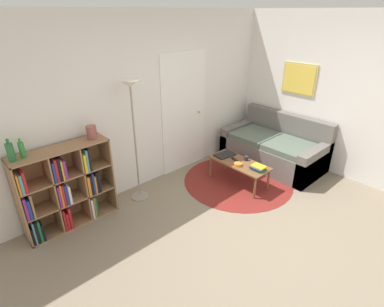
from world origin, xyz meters
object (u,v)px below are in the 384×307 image
(floor_lamp, at_px, (132,107))
(bottle_left, at_px, (11,152))
(vase_on_shelf, at_px, (91,132))
(couch, at_px, (275,148))
(coffee_table, at_px, (239,165))
(bowl, at_px, (238,164))
(bookshelf, at_px, (64,189))
(bottle_middle, at_px, (22,150))
(laptop, at_px, (225,155))
(cup, at_px, (246,158))

(floor_lamp, height_order, bottle_left, floor_lamp)
(floor_lamp, relative_size, vase_on_shelf, 10.26)
(couch, relative_size, coffee_table, 1.76)
(floor_lamp, bearing_deg, bowl, -32.22)
(floor_lamp, relative_size, bottle_left, 6.82)
(bowl, bearing_deg, bookshelf, 158.19)
(vase_on_shelf, bearing_deg, couch, -15.60)
(floor_lamp, xyz_separation_m, vase_on_shelf, (-0.56, 0.11, -0.24))
(bottle_middle, relative_size, vase_on_shelf, 1.32)
(bowl, relative_size, bottle_middle, 0.55)
(vase_on_shelf, bearing_deg, laptop, -15.22)
(bottle_middle, bearing_deg, bowl, -19.42)
(floor_lamp, xyz_separation_m, cup, (1.54, -0.79, -0.99))
(couch, xyz_separation_m, bowl, (-1.17, -0.08, 0.11))
(laptop, relative_size, bottle_middle, 1.54)
(vase_on_shelf, bearing_deg, bottle_middle, 179.01)
(coffee_table, height_order, vase_on_shelf, vase_on_shelf)
(couch, height_order, vase_on_shelf, vase_on_shelf)
(couch, bearing_deg, bowl, -176.09)
(laptop, xyz_separation_m, bowl, (-0.13, -0.39, 0.01))
(couch, xyz_separation_m, coffee_table, (-1.06, -0.02, 0.05))
(floor_lamp, distance_m, vase_on_shelf, 0.62)
(laptop, relative_size, cup, 4.88)
(bowl, bearing_deg, laptop, 71.62)
(floor_lamp, distance_m, bowl, 1.83)
(bookshelf, bearing_deg, bowl, -21.81)
(couch, relative_size, laptop, 4.91)
(vase_on_shelf, bearing_deg, cup, -23.17)
(laptop, bearing_deg, bottle_left, 169.53)
(bookshelf, height_order, vase_on_shelf, vase_on_shelf)
(bowl, height_order, bottle_middle, bottle_middle)
(bookshelf, xyz_separation_m, bottle_left, (-0.45, -0.01, 0.66))
(couch, distance_m, laptop, 1.09)
(coffee_table, bearing_deg, cup, -13.76)
(floor_lamp, bearing_deg, coffee_table, -28.30)
(couch, height_order, bottle_left, bottle_left)
(bottle_middle, bearing_deg, bookshelf, -1.40)
(cup, distance_m, bottle_middle, 3.14)
(couch, bearing_deg, bottle_middle, 167.38)
(coffee_table, distance_m, bowl, 0.14)
(bookshelf, relative_size, laptop, 3.27)
(bottle_middle, bearing_deg, cup, -17.41)
(couch, height_order, coffee_table, couch)
(couch, bearing_deg, vase_on_shelf, 164.40)
(bowl, xyz_separation_m, bottle_left, (-2.78, 0.92, 0.79))
(bowl, bearing_deg, vase_on_shelf, 153.50)
(bottle_left, bearing_deg, bowl, -18.37)
(cup, xyz_separation_m, bottle_middle, (-2.90, 0.91, 0.76))
(laptop, xyz_separation_m, bottle_middle, (-2.79, 0.55, 0.79))
(bottle_middle, height_order, vase_on_shelf, bottle_middle)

